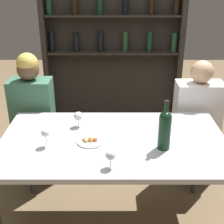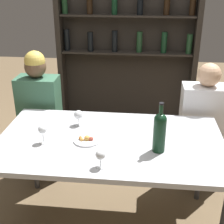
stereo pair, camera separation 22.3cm
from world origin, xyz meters
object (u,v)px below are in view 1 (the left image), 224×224
wine_bottle (163,128)px  wine_glass_2 (77,117)px  wine_glass_1 (109,156)px  wine_glass_0 (44,134)px  food_plate_0 (89,141)px  seated_person_left (33,123)px  seated_person_right (194,127)px

wine_bottle → wine_glass_2: 0.67m
wine_glass_1 → wine_bottle: bearing=32.5°
wine_glass_0 → wine_glass_2: bearing=57.1°
wine_glass_2 → wine_glass_0: bearing=-122.9°
food_plate_0 → seated_person_left: (-0.56, 0.66, -0.19)m
wine_bottle → wine_glass_0: (-0.78, 0.03, -0.05)m
food_plate_0 → wine_glass_0: bearing=-169.8°
wine_bottle → wine_glass_0: wine_bottle is taller
wine_glass_1 → wine_glass_2: 0.59m
seated_person_left → seated_person_right: 1.46m
wine_bottle → wine_glass_0: 0.78m
wine_bottle → seated_person_right: size_ratio=0.29×
wine_bottle → wine_glass_2: (-0.59, 0.32, -0.07)m
wine_glass_1 → seated_person_left: 1.21m
wine_glass_0 → wine_glass_1: (0.43, -0.25, -0.01)m
seated_person_right → seated_person_left: bearing=180.0°
seated_person_left → seated_person_right: size_ratio=1.06×
wine_glass_1 → wine_glass_2: bearing=114.3°
seated_person_left → wine_glass_2: bearing=-42.8°
wine_bottle → wine_glass_1: bearing=-147.5°
wine_glass_2 → seated_person_right: seated_person_right is taller
wine_bottle → food_plate_0: size_ratio=1.77×
food_plate_0 → wine_bottle: bearing=-9.1°
wine_glass_1 → seated_person_left: bearing=126.0°
seated_person_left → wine_bottle: bearing=-35.2°
seated_person_left → seated_person_right: bearing=0.0°
wine_glass_0 → food_plate_0: bearing=10.2°
food_plate_0 → seated_person_right: 1.14m
food_plate_0 → seated_person_left: seated_person_left is taller
wine_glass_0 → wine_glass_1: wine_glass_0 is taller
wine_glass_2 → food_plate_0: bearing=-66.3°
wine_bottle → food_plate_0: bearing=170.9°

